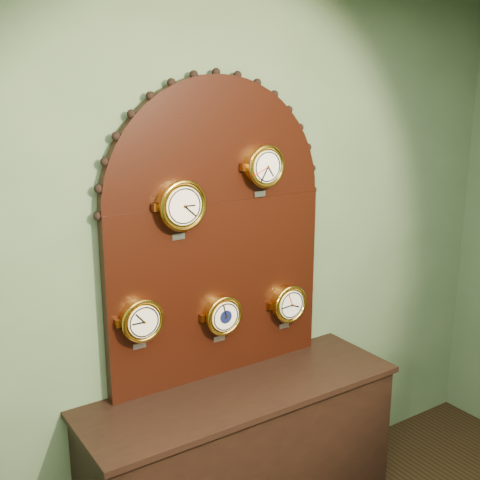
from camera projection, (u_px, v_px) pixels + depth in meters
wall_back at (213, 264)px, 3.06m from camera, size 4.00×0.00×4.00m
shop_counter at (242, 464)px, 3.09m from camera, size 1.60×0.50×0.80m
display_board at (217, 222)px, 2.96m from camera, size 1.26×0.06×1.53m
roman_clock at (181, 205)px, 2.75m from camera, size 0.24×0.08×0.29m
arabic_clock at (264, 166)px, 2.96m from camera, size 0.21×0.08×0.26m
hygrometer at (141, 320)px, 2.76m from camera, size 0.21×0.08×0.26m
barometer at (222, 315)px, 3.01m from camera, size 0.20×0.08×0.26m
tide_clock at (288, 303)px, 3.24m from camera, size 0.21×0.08×0.26m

